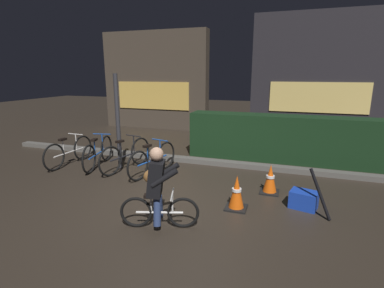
{
  "coord_description": "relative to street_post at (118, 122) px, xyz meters",
  "views": [
    {
      "loc": [
        2.02,
        -4.75,
        2.27
      ],
      "look_at": [
        0.2,
        0.6,
        0.9
      ],
      "focal_mm": 27.52,
      "sensor_mm": 36.0,
      "label": 1
    }
  ],
  "objects": [
    {
      "name": "street_post",
      "position": [
        0.0,
        0.0,
        0.0
      ],
      "size": [
        0.1,
        0.1,
        2.26
      ],
      "primitive_type": "cylinder",
      "color": "#2D2D33",
      "rests_on": "ground"
    },
    {
      "name": "blue_crate",
      "position": [
        4.19,
        -0.9,
        -0.98
      ],
      "size": [
        0.5,
        0.42,
        0.3
      ],
      "primitive_type": "cube",
      "rotation": [
        0.0,
        0.0,
        -0.25
      ],
      "color": "#193DB7",
      "rests_on": "ground"
    },
    {
      "name": "hedge_row",
      "position": [
        3.66,
        1.9,
        -0.53
      ],
      "size": [
        4.8,
        0.7,
        1.21
      ],
      "primitive_type": "cube",
      "color": "black",
      "rests_on": "ground"
    },
    {
      "name": "closed_umbrella",
      "position": [
        4.41,
        -1.15,
        -0.74
      ],
      "size": [
        0.4,
        0.29,
        0.77
      ],
      "primitive_type": "cylinder",
      "rotation": [
        0.0,
        0.49,
        2.55
      ],
      "color": "black",
      "rests_on": "ground"
    },
    {
      "name": "sidewalk_curb",
      "position": [
        1.86,
        1.0,
        -1.07
      ],
      "size": [
        12.0,
        0.24,
        0.12
      ],
      "primitive_type": "cube",
      "color": "#56544F",
      "rests_on": "ground"
    },
    {
      "name": "cyclist",
      "position": [
        2.09,
        -2.28,
        -0.5
      ],
      "size": [
        1.15,
        0.5,
        1.25
      ],
      "rotation": [
        0.0,
        0.0,
        0.31
      ],
      "color": "black",
      "rests_on": "ground"
    },
    {
      "name": "traffic_cone_near",
      "position": [
        3.1,
        -1.3,
        -0.84
      ],
      "size": [
        0.36,
        0.36,
        0.6
      ],
      "color": "black",
      "rests_on": "ground"
    },
    {
      "name": "ground_plane",
      "position": [
        1.86,
        -1.2,
        -1.13
      ],
      "size": [
        40.0,
        40.0,
        0.0
      ],
      "primitive_type": "plane",
      "color": "#2D261E"
    },
    {
      "name": "parked_bike_leftmost",
      "position": [
        -1.34,
        -0.2,
        -0.79
      ],
      "size": [
        0.46,
        1.64,
        0.75
      ],
      "rotation": [
        0.0,
        0.0,
        1.53
      ],
      "color": "black",
      "rests_on": "ground"
    },
    {
      "name": "traffic_cone_far",
      "position": [
        3.59,
        -0.41,
        -0.85
      ],
      "size": [
        0.36,
        0.36,
        0.57
      ],
      "color": "black",
      "rests_on": "ground"
    },
    {
      "name": "storefront_right",
      "position": [
        4.75,
        6.0,
        1.06
      ],
      "size": [
        4.87,
        0.54,
        4.41
      ],
      "color": "#262328",
      "rests_on": "ground"
    },
    {
      "name": "storefront_left",
      "position": [
        -1.55,
        5.3,
        0.81
      ],
      "size": [
        4.47,
        0.54,
        3.91
      ],
      "color": "#42382D",
      "rests_on": "ground"
    },
    {
      "name": "parked_bike_center_left",
      "position": [
        0.21,
        -0.06,
        -0.77
      ],
      "size": [
        0.48,
        1.69,
        0.79
      ],
      "rotation": [
        0.0,
        0.0,
        1.36
      ],
      "color": "black",
      "rests_on": "ground"
    },
    {
      "name": "parked_bike_center_right",
      "position": [
        0.97,
        -0.16,
        -0.78
      ],
      "size": [
        0.5,
        1.63,
        0.76
      ],
      "rotation": [
        0.0,
        0.0,
        1.34
      ],
      "color": "black",
      "rests_on": "ground"
    },
    {
      "name": "parked_bike_left_mid",
      "position": [
        -0.56,
        -0.08,
        -0.78
      ],
      "size": [
        0.49,
        1.67,
        0.78
      ],
      "rotation": [
        0.0,
        0.0,
        1.78
      ],
      "color": "black",
      "rests_on": "ground"
    }
  ]
}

